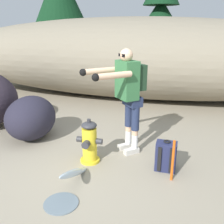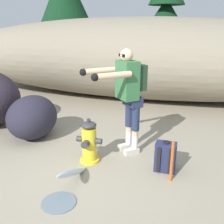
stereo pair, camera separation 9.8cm
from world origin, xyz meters
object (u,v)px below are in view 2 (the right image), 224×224
at_px(utility_worker, 128,90).
at_px(spare_backpack, 165,157).
at_px(boulder_mid, 32,117).
at_px(fire_hydrant, 89,142).
at_px(survey_stake, 172,161).

distance_m(utility_worker, spare_backpack, 1.17).
relative_size(spare_backpack, boulder_mid, 0.43).
height_order(fire_hydrant, survey_stake, fire_hydrant).
distance_m(fire_hydrant, spare_backpack, 1.17).
xyz_separation_m(utility_worker, survey_stake, (0.77, -0.67, -0.79)).
bearing_deg(spare_backpack, survey_stake, -157.03).
relative_size(utility_worker, survey_stake, 2.87).
height_order(utility_worker, boulder_mid, utility_worker).
bearing_deg(fire_hydrant, spare_backpack, 3.02).
bearing_deg(boulder_mid, spare_backpack, -11.56).
distance_m(utility_worker, survey_stake, 1.29).
distance_m(fire_hydrant, survey_stake, 1.28).
bearing_deg(fire_hydrant, survey_stake, -8.94).
xyz_separation_m(spare_backpack, boulder_mid, (-2.53, 0.52, 0.19)).
bearing_deg(survey_stake, boulder_mid, 163.52).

